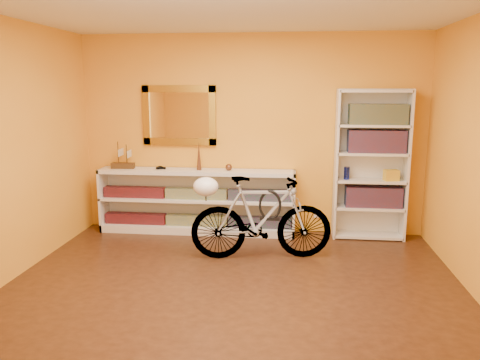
# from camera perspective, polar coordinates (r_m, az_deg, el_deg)

# --- Properties ---
(floor) EXTENTS (4.50, 4.00, 0.01)m
(floor) POSITION_cam_1_polar(r_m,az_deg,el_deg) (4.65, -0.98, -13.34)
(floor) COLOR black
(floor) RESTS_ON ground
(ceiling) EXTENTS (4.50, 4.00, 0.01)m
(ceiling) POSITION_cam_1_polar(r_m,az_deg,el_deg) (4.28, -1.11, 20.35)
(ceiling) COLOR silver
(ceiling) RESTS_ON ground
(back_wall) EXTENTS (4.50, 0.01, 2.60)m
(back_wall) POSITION_cam_1_polar(r_m,az_deg,el_deg) (6.25, 1.33, 5.47)
(back_wall) COLOR orange
(back_wall) RESTS_ON ground
(gilt_mirror) EXTENTS (0.98, 0.06, 0.78)m
(gilt_mirror) POSITION_cam_1_polar(r_m,az_deg,el_deg) (6.34, -7.35, 7.73)
(gilt_mirror) COLOR olive
(gilt_mirror) RESTS_ON back_wall
(wall_socket) EXTENTS (0.09, 0.02, 0.09)m
(wall_socket) POSITION_cam_1_polar(r_m,az_deg,el_deg) (6.41, 9.34, -4.09)
(wall_socket) COLOR silver
(wall_socket) RESTS_ON back_wall
(console_unit) EXTENTS (2.60, 0.35, 0.85)m
(console_unit) POSITION_cam_1_polar(r_m,az_deg,el_deg) (6.31, -5.23, -2.58)
(console_unit) COLOR silver
(console_unit) RESTS_ON floor
(cd_row_lower) EXTENTS (2.50, 0.13, 0.14)m
(cd_row_lower) POSITION_cam_1_polar(r_m,az_deg,el_deg) (6.36, -5.22, -4.85)
(cd_row_lower) COLOR black
(cd_row_lower) RESTS_ON console_unit
(cd_row_upper) EXTENTS (2.50, 0.13, 0.14)m
(cd_row_upper) POSITION_cam_1_polar(r_m,az_deg,el_deg) (6.27, -5.28, -1.65)
(cd_row_upper) COLOR navy
(cd_row_upper) RESTS_ON console_unit
(model_ship) EXTENTS (0.31, 0.13, 0.36)m
(model_ship) POSITION_cam_1_polar(r_m,az_deg,el_deg) (6.47, -14.00, 2.93)
(model_ship) COLOR #38230F
(model_ship) RESTS_ON console_unit
(toy_car) EXTENTS (0.00, 0.01, 0.00)m
(toy_car) POSITION_cam_1_polar(r_m,az_deg,el_deg) (6.34, -9.52, 1.30)
(toy_car) COLOR black
(toy_car) RESTS_ON console_unit
(bronze_ornament) EXTENTS (0.06, 0.06, 0.37)m
(bronze_ornament) POSITION_cam_1_polar(r_m,az_deg,el_deg) (6.19, -4.98, 2.91)
(bronze_ornament) COLOR brown
(bronze_ornament) RESTS_ON console_unit
(decorative_orb) EXTENTS (0.09, 0.09, 0.09)m
(decorative_orb) POSITION_cam_1_polar(r_m,az_deg,el_deg) (6.15, -1.36, 1.55)
(decorative_orb) COLOR brown
(decorative_orb) RESTS_ON console_unit
(bookcase) EXTENTS (0.90, 0.30, 1.90)m
(bookcase) POSITION_cam_1_polar(r_m,az_deg,el_deg) (6.19, 15.51, 1.74)
(bookcase) COLOR silver
(bookcase) RESTS_ON floor
(book_row_a) EXTENTS (0.70, 0.22, 0.26)m
(book_row_a) POSITION_cam_1_polar(r_m,az_deg,el_deg) (6.27, 15.77, -1.93)
(book_row_a) COLOR maroon
(book_row_a) RESTS_ON bookcase
(book_row_b) EXTENTS (0.70, 0.22, 0.28)m
(book_row_b) POSITION_cam_1_polar(r_m,az_deg,el_deg) (6.16, 16.12, 4.52)
(book_row_b) COLOR maroon
(book_row_b) RESTS_ON bookcase
(book_row_c) EXTENTS (0.70, 0.22, 0.25)m
(book_row_c) POSITION_cam_1_polar(r_m,az_deg,el_deg) (6.13, 16.29, 7.63)
(book_row_c) COLOR #194C58
(book_row_c) RESTS_ON bookcase
(travel_mug) EXTENTS (0.07, 0.07, 0.16)m
(travel_mug) POSITION_cam_1_polar(r_m,az_deg,el_deg) (6.15, 12.75, 0.82)
(travel_mug) COLOR navy
(travel_mug) RESTS_ON bookcase
(red_tin) EXTENTS (0.16, 0.16, 0.20)m
(red_tin) POSITION_cam_1_polar(r_m,az_deg,el_deg) (6.12, 13.90, 7.52)
(red_tin) COLOR maroon
(red_tin) RESTS_ON bookcase
(yellow_bag) EXTENTS (0.19, 0.15, 0.14)m
(yellow_bag) POSITION_cam_1_polar(r_m,az_deg,el_deg) (6.21, 17.78, 0.55)
(yellow_bag) COLOR gold
(yellow_bag) RESTS_ON bookcase
(bicycle) EXTENTS (0.66, 1.67, 0.95)m
(bicycle) POSITION_cam_1_polar(r_m,az_deg,el_deg) (5.33, 2.60, -4.57)
(bicycle) COLOR silver
(bicycle) RESTS_ON floor
(helmet) EXTENTS (0.28, 0.27, 0.21)m
(helmet) POSITION_cam_1_polar(r_m,az_deg,el_deg) (5.23, -4.15, -0.81)
(helmet) COLOR white
(helmet) RESTS_ON bicycle
(u_lock) EXTENTS (0.25, 0.03, 0.25)m
(u_lock) POSITION_cam_1_polar(r_m,az_deg,el_deg) (5.30, 3.65, -3.06)
(u_lock) COLOR black
(u_lock) RESTS_ON bicycle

